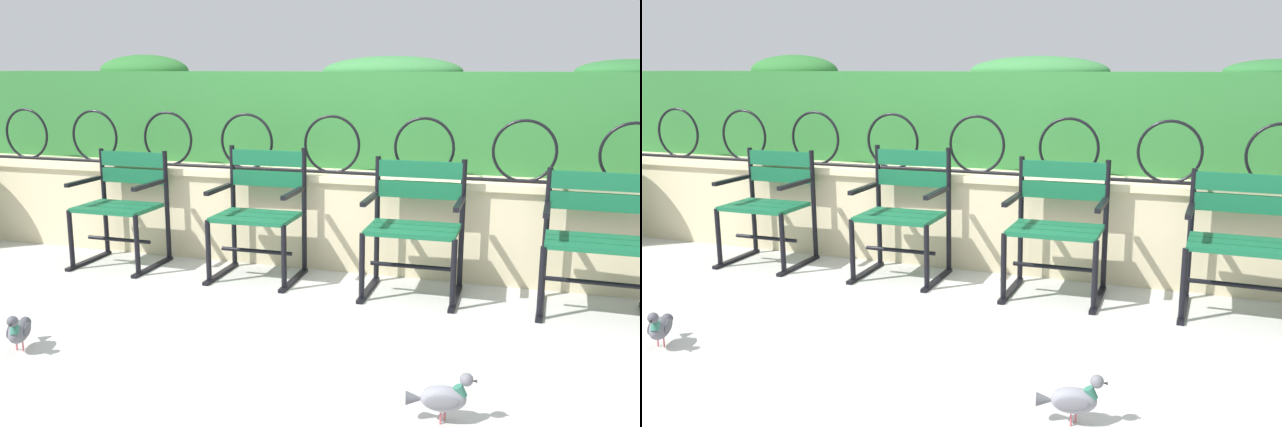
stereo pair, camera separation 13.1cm
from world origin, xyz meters
TOP-DOWN VIEW (x-y plane):
  - ground_plane at (0.00, 0.00)m, footprint 60.00×60.00m
  - stone_wall at (0.00, 0.90)m, footprint 7.00×0.41m
  - iron_arch_fence at (-0.12, 0.82)m, footprint 6.46×0.02m
  - hedge_row at (-0.03, 1.38)m, footprint 6.86×0.60m
  - park_chair_leftmost at (-1.64, 0.46)m, footprint 0.59×0.52m
  - park_chair_centre_left at (-0.54, 0.47)m, footprint 0.59×0.53m
  - park_chair_centre_right at (0.55, 0.43)m, footprint 0.61×0.53m
  - park_chair_rightmost at (1.65, 0.42)m, footprint 0.65×0.54m
  - pigeon_near_chairs at (-1.23, -1.14)m, footprint 0.19×0.27m
  - pigeon_far_side at (0.96, -1.21)m, footprint 0.29×0.14m

SIDE VIEW (x-z plane):
  - ground_plane at x=0.00m, z-range 0.00..0.00m
  - pigeon_near_chairs at x=-1.23m, z-range 0.00..0.22m
  - pigeon_far_side at x=0.96m, z-range 0.00..0.22m
  - stone_wall at x=0.00m, z-range 0.00..0.70m
  - park_chair_leftmost at x=-1.64m, z-range 0.04..0.88m
  - park_chair_rightmost at x=1.65m, z-range 0.04..0.88m
  - park_chair_centre_right at x=0.55m, z-range 0.03..0.90m
  - park_chair_centre_left at x=-0.54m, z-range 0.02..0.92m
  - iron_arch_fence at x=-0.12m, z-range 0.68..1.10m
  - hedge_row at x=-0.03m, z-range 0.66..1.52m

